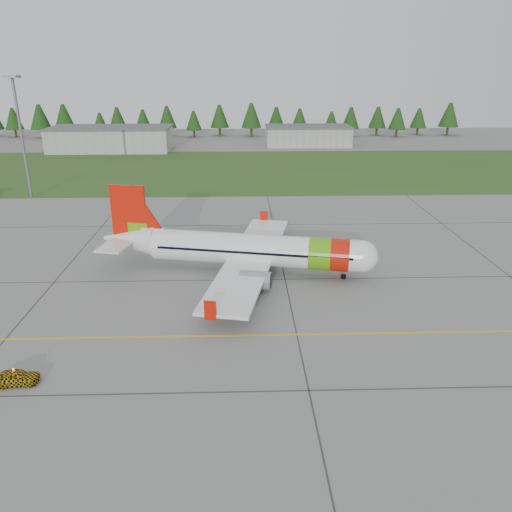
{
  "coord_description": "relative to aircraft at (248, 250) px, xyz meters",
  "views": [
    {
      "loc": [
        5.26,
        -29.88,
        21.85
      ],
      "look_at": [
        6.79,
        18.97,
        3.17
      ],
      "focal_mm": 35.0,
      "sensor_mm": 36.0,
      "label": 1
    }
  ],
  "objects": [
    {
      "name": "treeline",
      "position": [
        -6.05,
        115.88,
        2.27
      ],
      "size": [
        160.0,
        8.0,
        10.0
      ],
      "primitive_type": null,
      "color": "#1C3F14",
      "rests_on": "ground"
    },
    {
      "name": "follow_me_car",
      "position": [
        -17.43,
        -20.66,
        -1.03
      ],
      "size": [
        1.3,
        1.49,
        3.39
      ],
      "primitive_type": "imported",
      "rotation": [
        0.0,
        0.0,
        1.68
      ],
      "color": "gold",
      "rests_on": "ground"
    },
    {
      "name": "ground",
      "position": [
        -6.05,
        -22.12,
        -2.73
      ],
      "size": [
        320.0,
        320.0,
        0.0
      ],
      "primitive_type": "plane",
      "color": "gray",
      "rests_on": "ground"
    },
    {
      "name": "aircraft",
      "position": [
        0.0,
        0.0,
        0.0
      ],
      "size": [
        30.93,
        28.97,
        9.46
      ],
      "rotation": [
        0.0,
        0.0,
        -0.21
      ],
      "color": "white",
      "rests_on": "ground"
    },
    {
      "name": "taxi_guideline",
      "position": [
        -6.05,
        -14.12,
        -2.72
      ],
      "size": [
        120.0,
        0.25,
        0.02
      ],
      "primitive_type": "cube",
      "color": "gold",
      "rests_on": "ground"
    },
    {
      "name": "grass_strip",
      "position": [
        -6.05,
        59.88,
        -2.71
      ],
      "size": [
        320.0,
        50.0,
        0.03
      ],
      "primitive_type": "cube",
      "color": "#30561E",
      "rests_on": "ground"
    },
    {
      "name": "hangar_east",
      "position": [
        18.95,
        95.88,
        -0.13
      ],
      "size": [
        24.0,
        12.0,
        5.2
      ],
      "primitive_type": "cube",
      "color": "#A8A8A3",
      "rests_on": "ground"
    },
    {
      "name": "hangar_west",
      "position": [
        -36.05,
        87.88,
        0.27
      ],
      "size": [
        32.0,
        14.0,
        6.0
      ],
      "primitive_type": "cube",
      "color": "#A8A8A3",
      "rests_on": "ground"
    },
    {
      "name": "floodlight_mast",
      "position": [
        -38.05,
        35.88,
        7.27
      ],
      "size": [
        0.5,
        0.5,
        20.0
      ],
      "primitive_type": "cylinder",
      "color": "slate",
      "rests_on": "ground"
    }
  ]
}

